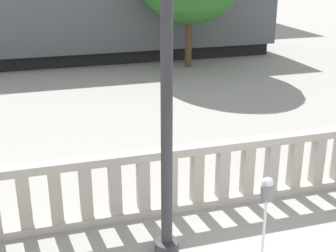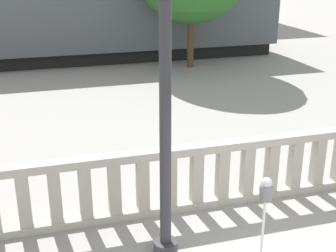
{
  "view_description": "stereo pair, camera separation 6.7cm",
  "coord_description": "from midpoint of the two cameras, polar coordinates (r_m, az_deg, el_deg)",
  "views": [
    {
      "loc": [
        -3.37,
        -4.09,
        4.33
      ],
      "look_at": [
        -0.97,
        3.87,
        1.24
      ],
      "focal_mm": 50.0,
      "sensor_mm": 36.0,
      "label": 1
    },
    {
      "loc": [
        -3.31,
        -4.11,
        4.33
      ],
      "look_at": [
        -0.97,
        3.87,
        1.24
      ],
      "focal_mm": 50.0,
      "sensor_mm": 36.0,
      "label": 2
    }
  ],
  "objects": [
    {
      "name": "lamppost",
      "position": [
        6.18,
        -0.49,
        8.95
      ],
      "size": [
        0.4,
        0.4,
        5.5
      ],
      "color": "#2D2D33",
      "rests_on": "ground"
    },
    {
      "name": "parking_meter",
      "position": [
        6.9,
        11.7,
        -8.06
      ],
      "size": [
        0.19,
        0.19,
        1.34
      ],
      "color": "silver",
      "rests_on": "ground"
    },
    {
      "name": "train_near",
      "position": [
        20.2,
        -13.05,
        12.73
      ],
      "size": [
        18.52,
        3.12,
        4.02
      ],
      "color": "black",
      "rests_on": "ground"
    },
    {
      "name": "balustrade",
      "position": [
        8.58,
        7.95,
        -5.54
      ],
      "size": [
        13.14,
        0.24,
        1.21
      ],
      "color": "#ADA599",
      "rests_on": "ground"
    }
  ]
}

